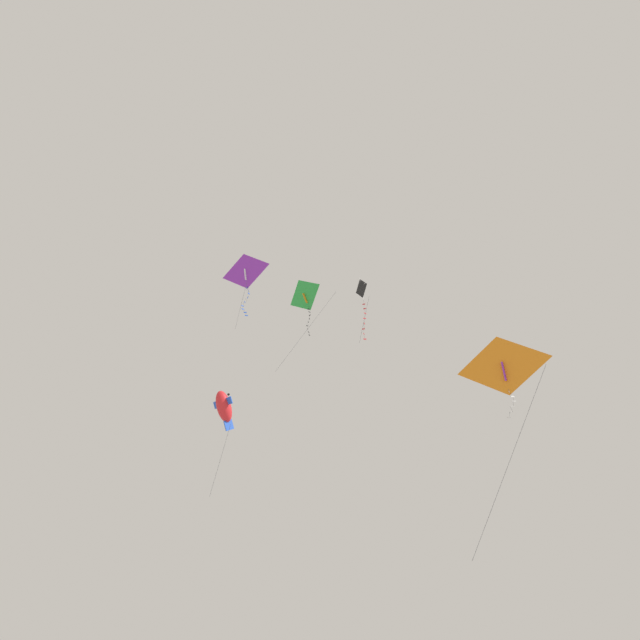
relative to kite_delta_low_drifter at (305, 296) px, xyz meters
The scene contains 5 objects.
kite_delta_low_drifter is the anchor object (origin of this frame).
kite_diamond_far_centre 7.92m from the kite_delta_low_drifter, 26.07° to the right, with size 1.13×0.70×4.57m.
kite_delta_near_left 18.22m from the kite_delta_low_drifter, 17.17° to the right, with size 4.01×2.53×9.02m.
kite_fish_mid_left 13.26m from the kite_delta_low_drifter, 88.18° to the right, with size 1.53×1.54×5.58m.
kite_delta_near_right 7.85m from the kite_delta_low_drifter, 83.78° to the right, with size 2.53×0.96×4.64m.
Camera 1 is at (11.04, -19.48, 26.17)m, focal length 28.50 mm.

